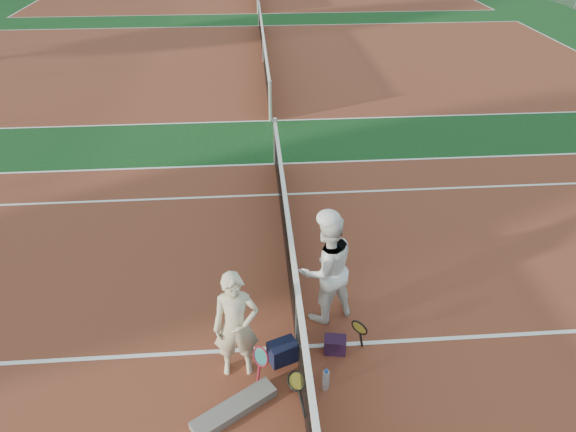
{
  "coord_description": "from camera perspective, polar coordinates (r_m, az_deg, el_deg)",
  "views": [
    {
      "loc": [
        -0.49,
        -4.89,
        5.33
      ],
      "look_at": [
        0.0,
        1.69,
        1.05
      ],
      "focal_mm": 32.0,
      "sensor_mm": 36.0,
      "label": 1
    }
  ],
  "objects": [
    {
      "name": "court_main",
      "position": [
        7.25,
        1.02,
        -14.34
      ],
      "size": [
        23.77,
        10.97,
        0.01
      ],
      "primitive_type": "cube",
      "color": "brown",
      "rests_on": "ground"
    },
    {
      "name": "sports_bag_navy",
      "position": [
        7.0,
        -0.58,
        -14.84
      ],
      "size": [
        0.44,
        0.37,
        0.29
      ],
      "primitive_type": "cube",
      "rotation": [
        0.0,
        0.0,
        0.38
      ],
      "color": "black",
      "rests_on": "ground"
    },
    {
      "name": "player_b",
      "position": [
        7.15,
        4.24,
        -5.8
      ],
      "size": [
        1.03,
        0.93,
        1.73
      ],
      "primitive_type": "imported",
      "rotation": [
        0.0,
        0.0,
        3.54
      ],
      "color": "white",
      "rests_on": "ground"
    },
    {
      "name": "racket_black_held",
      "position": [
        7.05,
        7.84,
        -13.13
      ],
      "size": [
        0.34,
        0.33,
        0.58
      ],
      "primitive_type": null,
      "rotation": [
        0.0,
        0.0,
        3.99
      ],
      "color": "black",
      "rests_on": "ground"
    },
    {
      "name": "net_main",
      "position": [
        6.89,
        1.06,
        -11.49
      ],
      "size": [
        0.1,
        10.98,
        1.02
      ],
      "primitive_type": null,
      "color": "black",
      "rests_on": "ground"
    },
    {
      "name": "net_far_a",
      "position": [
        19.02,
        -2.77,
        18.25
      ],
      "size": [
        0.1,
        10.98,
        1.02
      ],
      "primitive_type": null,
      "color": "black",
      "rests_on": "ground"
    },
    {
      "name": "sports_bag_purple",
      "position": [
        7.15,
        5.24,
        -14.07
      ],
      "size": [
        0.32,
        0.25,
        0.24
      ],
      "primitive_type": "cube",
      "rotation": [
        0.0,
        0.0,
        -0.17
      ],
      "color": "black",
      "rests_on": "ground"
    },
    {
      "name": "racket_spare",
      "position": [
        6.77,
        0.98,
        -18.05
      ],
      "size": [
        0.35,
        0.63,
        0.14
      ],
      "primitive_type": null,
      "rotation": [
        0.0,
        0.0,
        1.7
      ],
      "color": "black",
      "rests_on": "ground"
    },
    {
      "name": "court_far_a",
      "position": [
        19.16,
        -2.73,
        16.79
      ],
      "size": [
        23.77,
        10.97,
        0.01
      ],
      "primitive_type": "cube",
      "color": "brown",
      "rests_on": "ground"
    },
    {
      "name": "racket_red",
      "position": [
        6.65,
        -3.0,
        -16.29
      ],
      "size": [
        0.3,
        0.29,
        0.59
      ],
      "primitive_type": null,
      "rotation": [
        0.0,
        0.0,
        0.83
      ],
      "color": "maroon",
      "rests_on": "ground"
    },
    {
      "name": "ground",
      "position": [
        7.25,
        1.02,
        -14.36
      ],
      "size": [
        130.0,
        130.0,
        0.0
      ],
      "primitive_type": "plane",
      "color": "#0F3A16",
      "rests_on": "ground"
    },
    {
      "name": "water_bottle",
      "position": [
        6.71,
        4.22,
        -17.75
      ],
      "size": [
        0.09,
        0.09,
        0.3
      ],
      "primitive_type": "cylinder",
      "color": "#ADC7DB",
      "rests_on": "ground"
    },
    {
      "name": "net_cover_canvas",
      "position": [
        6.59,
        -5.98,
        -20.51
      ],
      "size": [
        1.05,
        0.81,
        0.11
      ],
      "primitive_type": "cube",
      "rotation": [
        0.0,
        0.0,
        0.58
      ],
      "color": "#67615D",
      "rests_on": "ground"
    },
    {
      "name": "player_a",
      "position": [
        6.46,
        -5.79,
        -12.07
      ],
      "size": [
        0.58,
        0.39,
        1.56
      ],
      "primitive_type": "imported",
      "rotation": [
        0.0,
        0.0,
        0.03
      ],
      "color": "beige",
      "rests_on": "ground"
    }
  ]
}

